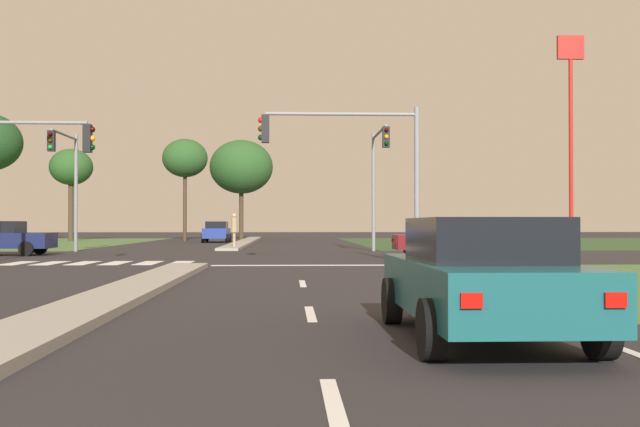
# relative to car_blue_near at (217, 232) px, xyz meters

# --- Properties ---
(ground_plane) EXTENTS (200.00, 200.00, 0.00)m
(ground_plane) POSITION_rel_car_blue_near_xyz_m (2.25, -25.96, -0.81)
(ground_plane) COLOR #282628
(grass_verge_far_right) EXTENTS (35.00, 35.00, 0.01)m
(grass_verge_far_right) POSITION_rel_car_blue_near_xyz_m (27.75, -1.46, -0.81)
(grass_verge_far_right) COLOR #2D4C28
(grass_verge_far_right) RESTS_ON ground
(median_island_near) EXTENTS (1.20, 22.00, 0.14)m
(median_island_near) POSITION_rel_car_blue_near_xyz_m (2.25, -44.96, -0.74)
(median_island_near) COLOR gray
(median_island_near) RESTS_ON ground
(median_island_far) EXTENTS (1.20, 36.00, 0.14)m
(median_island_far) POSITION_rel_car_blue_near_xyz_m (2.25, -0.96, -0.74)
(median_island_far) COLOR gray
(median_island_far) RESTS_ON ground
(lane_dash_near) EXTENTS (0.14, 2.00, 0.01)m
(lane_dash_near) POSITION_rel_car_blue_near_xyz_m (5.75, -52.84, -0.81)
(lane_dash_near) COLOR silver
(lane_dash_near) RESTS_ON ground
(lane_dash_second) EXTENTS (0.14, 2.00, 0.01)m
(lane_dash_second) POSITION_rel_car_blue_near_xyz_m (5.75, -46.84, -0.81)
(lane_dash_second) COLOR silver
(lane_dash_second) RESTS_ON ground
(lane_dash_third) EXTENTS (0.14, 2.00, 0.01)m
(lane_dash_third) POSITION_rel_car_blue_near_xyz_m (5.75, -40.84, -0.81)
(lane_dash_third) COLOR silver
(lane_dash_third) RESTS_ON ground
(edge_line_right) EXTENTS (0.14, 24.00, 0.01)m
(edge_line_right) POSITION_rel_car_blue_near_xyz_m (9.10, -43.96, -0.81)
(edge_line_right) COLOR silver
(edge_line_right) RESTS_ON ground
(stop_bar_near) EXTENTS (6.40, 0.50, 0.01)m
(stop_bar_near) POSITION_rel_car_blue_near_xyz_m (6.05, -32.96, -0.81)
(stop_bar_near) COLOR silver
(stop_bar_near) RESTS_ON ground
(crosswalk_bar_near) EXTENTS (0.70, 2.80, 0.01)m
(crosswalk_bar_near) POSITION_rel_car_blue_near_xyz_m (-4.15, -31.16, -0.81)
(crosswalk_bar_near) COLOR silver
(crosswalk_bar_near) RESTS_ON ground
(crosswalk_bar_second) EXTENTS (0.70, 2.80, 0.01)m
(crosswalk_bar_second) POSITION_rel_car_blue_near_xyz_m (-3.00, -31.16, -0.81)
(crosswalk_bar_second) COLOR silver
(crosswalk_bar_second) RESTS_ON ground
(crosswalk_bar_third) EXTENTS (0.70, 2.80, 0.01)m
(crosswalk_bar_third) POSITION_rel_car_blue_near_xyz_m (-1.85, -31.16, -0.81)
(crosswalk_bar_third) COLOR silver
(crosswalk_bar_third) RESTS_ON ground
(crosswalk_bar_fourth) EXTENTS (0.70, 2.80, 0.01)m
(crosswalk_bar_fourth) POSITION_rel_car_blue_near_xyz_m (-0.70, -31.16, -0.81)
(crosswalk_bar_fourth) COLOR silver
(crosswalk_bar_fourth) RESTS_ON ground
(crosswalk_bar_fifth) EXTENTS (0.70, 2.80, 0.01)m
(crosswalk_bar_fifth) POSITION_rel_car_blue_near_xyz_m (0.45, -31.16, -0.81)
(crosswalk_bar_fifth) COLOR silver
(crosswalk_bar_fifth) RESTS_ON ground
(crosswalk_bar_sixth) EXTENTS (0.70, 2.80, 0.01)m
(crosswalk_bar_sixth) POSITION_rel_car_blue_near_xyz_m (1.60, -31.16, -0.81)
(crosswalk_bar_sixth) COLOR silver
(crosswalk_bar_sixth) RESTS_ON ground
(car_blue_near) EXTENTS (2.00, 4.46, 1.59)m
(car_blue_near) POSITION_rel_car_blue_near_xyz_m (0.00, 0.00, 0.00)
(car_blue_near) COLOR navy
(car_blue_near) RESTS_ON ground
(car_maroon_second) EXTENTS (4.57, 2.03, 1.46)m
(car_maroon_second) POSITION_rel_car_blue_near_xyz_m (12.14, -26.69, -0.06)
(car_maroon_second) COLOR maroon
(car_maroon_second) RESTS_ON ground
(car_navy_third) EXTENTS (4.51, 2.08, 1.52)m
(car_navy_third) POSITION_rel_car_blue_near_xyz_m (-7.41, -24.06, -0.03)
(car_navy_third) COLOR #161E47
(car_navy_third) RESTS_ON ground
(car_teal_fourth) EXTENTS (1.97, 4.59, 1.46)m
(car_teal_fourth) POSITION_rel_car_blue_near_xyz_m (7.72, -49.54, -0.06)
(car_teal_fourth) COLOR #19565B
(car_teal_fourth) RESTS_ON ground
(traffic_signal_near_right) EXTENTS (5.56, 0.32, 5.42)m
(traffic_signal_near_right) POSITION_rel_car_blue_near_xyz_m (7.77, -32.56, 2.98)
(traffic_signal_near_right) COLOR gray
(traffic_signal_near_right) RESTS_ON ground
(traffic_signal_near_left) EXTENTS (4.34, 0.32, 5.07)m
(traffic_signal_near_left) POSITION_rel_car_blue_near_xyz_m (-3.72, -32.56, 2.68)
(traffic_signal_near_left) COLOR gray
(traffic_signal_near_left) RESTS_ON ground
(traffic_signal_far_left) EXTENTS (0.32, 4.43, 5.96)m
(traffic_signal_far_left) POSITION_rel_car_blue_near_xyz_m (-5.35, -20.90, 3.26)
(traffic_signal_far_left) COLOR gray
(traffic_signal_far_left) RESTS_ON ground
(traffic_signal_far_right) EXTENTS (0.32, 5.39, 6.10)m
(traffic_signal_far_right) POSITION_rel_car_blue_near_xyz_m (9.85, -21.25, 3.41)
(traffic_signal_far_right) COLOR gray
(traffic_signal_far_right) RESTS_ON ground
(pedestrian_at_median) EXTENTS (0.34, 0.34, 1.85)m
(pedestrian_at_median) POSITION_rel_car_blue_near_xyz_m (2.43, -15.85, 0.46)
(pedestrian_at_median) COLOR #9E8966
(pedestrian_at_median) RESTS_ON median_island_far
(fastfood_pole_sign) EXTENTS (1.80, 0.40, 14.16)m
(fastfood_pole_sign) POSITION_rel_car_blue_near_xyz_m (24.55, -7.89, 9.29)
(fastfood_pole_sign) COLOR red
(fastfood_pole_sign) RESTS_ON ground
(treeline_second) EXTENTS (3.54, 3.54, 7.65)m
(treeline_second) POSITION_rel_car_blue_near_xyz_m (-12.55, 5.49, 5.24)
(treeline_second) COLOR #423323
(treeline_second) RESTS_ON ground
(treeline_third) EXTENTS (3.71, 3.71, 8.40)m
(treeline_third) POSITION_rel_car_blue_near_xyz_m (-3.01, 4.41, 5.96)
(treeline_third) COLOR #423323
(treeline_third) RESTS_ON ground
(treeline_fourth) EXTENTS (5.58, 5.58, 8.83)m
(treeline_fourth) POSITION_rel_car_blue_near_xyz_m (1.33, 9.02, 5.63)
(treeline_fourth) COLOR #423323
(treeline_fourth) RESTS_ON ground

